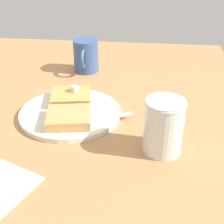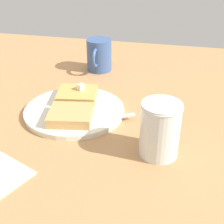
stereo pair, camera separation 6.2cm
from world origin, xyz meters
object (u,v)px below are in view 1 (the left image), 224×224
at_px(syrup_jar, 163,129).
at_px(coffee_mug, 86,56).
at_px(fork, 94,122).
at_px(plate, 70,113).

relative_size(syrup_jar, coffee_mug, 1.03).
bearing_deg(fork, plate, -126.85).
xyz_separation_m(fork, coffee_mug, (-0.30, -0.07, 0.03)).
bearing_deg(fork, syrup_jar, 65.83).
xyz_separation_m(syrup_jar, coffee_mug, (-0.37, -0.21, -0.00)).
distance_m(plate, coffee_mug, 0.26).
height_order(fork, syrup_jar, syrup_jar).
height_order(plate, fork, fork).
distance_m(fork, coffee_mug, 0.31).
distance_m(plate, fork, 0.08).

